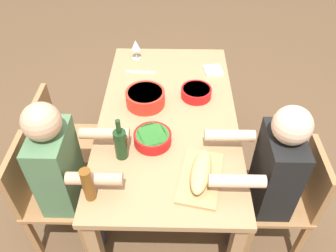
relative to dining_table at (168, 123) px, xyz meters
name	(u,v)px	position (x,y,z in m)	size (l,w,h in m)	color
ground_plane	(168,181)	(0.00, 0.00, -0.66)	(8.00, 8.00, 0.00)	brown
dining_table	(168,123)	(0.00, 0.00, 0.00)	(1.73, 0.93, 0.74)	#A87F56
chair_near_right	(44,191)	(0.47, -0.79, -0.17)	(0.40, 0.40, 0.85)	#9E7044
diner_near_right	(65,171)	(0.47, -0.61, 0.04)	(0.41, 0.53, 1.20)	#2D2D38
chair_near_center	(62,139)	(0.00, -0.79, -0.17)	(0.40, 0.40, 0.85)	#9E7044
chair_far_right	(291,196)	(0.47, 0.79, -0.17)	(0.40, 0.40, 0.85)	#9E7044
diner_far_right	(268,174)	(0.47, 0.61, 0.04)	(0.41, 0.53, 1.20)	#2D2D38
serving_bowl_greens	(153,138)	(0.27, -0.09, 0.13)	(0.24, 0.24, 0.07)	red
serving_bowl_salad	(145,97)	(-0.11, -0.16, 0.15)	(0.27, 0.27, 0.11)	red
serving_bowl_fruit	(196,92)	(-0.20, 0.20, 0.13)	(0.22, 0.22, 0.07)	red
cutting_board	(200,177)	(0.55, 0.20, 0.09)	(0.40, 0.22, 0.02)	tan
bread_loaf	(201,171)	(0.55, 0.20, 0.15)	(0.32, 0.11, 0.09)	tan
wine_bottle	(121,143)	(0.39, -0.27, 0.19)	(0.08, 0.08, 0.29)	#193819
beer_bottle	(88,185)	(0.69, -0.40, 0.19)	(0.06, 0.06, 0.22)	brown
wine_glass	(136,46)	(-0.71, -0.28, 0.20)	(0.08, 0.08, 0.17)	silver
carving_knife	(141,72)	(-0.50, -0.23, 0.09)	(0.23, 0.02, 0.01)	silver
napkin_stack	(213,70)	(-0.52, 0.35, 0.10)	(0.14, 0.14, 0.02)	white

